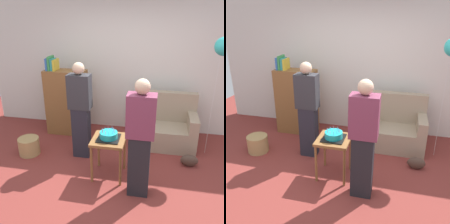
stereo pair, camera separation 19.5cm
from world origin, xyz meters
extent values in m
plane|color=maroon|center=(0.00, 0.00, 0.00)|extent=(8.00, 8.00, 0.00)
cube|color=silver|center=(0.00, 2.05, 1.35)|extent=(6.00, 0.10, 2.70)
cube|color=gray|center=(0.77, 1.38, 0.20)|extent=(1.10, 0.70, 0.40)
cube|color=gray|center=(0.77, 1.65, 0.68)|extent=(1.10, 0.16, 0.56)
cube|color=gray|center=(0.30, 1.38, 0.52)|extent=(0.16, 0.70, 0.24)
cube|color=gray|center=(1.24, 1.38, 0.52)|extent=(0.16, 0.70, 0.24)
cube|color=brown|center=(-1.18, 1.53, 0.65)|extent=(0.80, 0.36, 1.30)
cube|color=#3366B7|center=(-1.50, 1.53, 1.42)|extent=(0.04, 0.25, 0.23)
cube|color=#38934C|center=(-1.45, 1.53, 1.43)|extent=(0.04, 0.25, 0.26)
cube|color=teal|center=(-1.41, 1.53, 1.41)|extent=(0.05, 0.23, 0.22)
cube|color=gold|center=(-1.36, 1.53, 1.40)|extent=(0.04, 0.26, 0.21)
cube|color=brown|center=(-0.06, 0.26, 0.61)|extent=(0.48, 0.48, 0.04)
cylinder|color=brown|center=(-0.27, 0.05, 0.30)|extent=(0.04, 0.04, 0.59)
cylinder|color=brown|center=(0.15, 0.05, 0.30)|extent=(0.04, 0.04, 0.59)
cylinder|color=brown|center=(-0.27, 0.47, 0.30)|extent=(0.04, 0.04, 0.59)
cylinder|color=brown|center=(0.15, 0.47, 0.30)|extent=(0.04, 0.04, 0.59)
cube|color=black|center=(-0.06, 0.26, 0.64)|extent=(0.32, 0.32, 0.02)
cylinder|color=teal|center=(-0.06, 0.26, 0.69)|extent=(0.26, 0.26, 0.09)
cylinder|color=#EA668C|center=(0.02, 0.25, 0.77)|extent=(0.01, 0.01, 0.06)
cylinder|color=#66B2E5|center=(0.01, 0.30, 0.77)|extent=(0.01, 0.01, 0.05)
cylinder|color=#66B2E5|center=(-0.03, 0.34, 0.76)|extent=(0.01, 0.01, 0.05)
cylinder|color=#EA668C|center=(-0.08, 0.31, 0.77)|extent=(0.01, 0.01, 0.06)
cylinder|color=#66B2E5|center=(-0.12, 0.31, 0.76)|extent=(0.01, 0.01, 0.05)
cylinder|color=#66B2E5|center=(-0.15, 0.25, 0.77)|extent=(0.01, 0.01, 0.06)
cylinder|color=#EA668C|center=(-0.14, 0.21, 0.77)|extent=(0.01, 0.01, 0.06)
cylinder|color=#EA668C|center=(-0.09, 0.17, 0.76)|extent=(0.01, 0.01, 0.05)
cylinder|color=#66B2E5|center=(-0.04, 0.17, 0.77)|extent=(0.01, 0.01, 0.06)
cylinder|color=#66B2E5|center=(0.00, 0.21, 0.77)|extent=(0.01, 0.01, 0.06)
cube|color=#23232D|center=(-0.63, 0.74, 0.44)|extent=(0.28, 0.20, 0.88)
cube|color=#2D2D33|center=(-0.63, 0.74, 1.16)|extent=(0.36, 0.22, 0.56)
sphere|color=#D1A889|center=(-0.63, 0.74, 1.53)|extent=(0.19, 0.19, 0.19)
cube|color=black|center=(0.42, -0.05, 0.44)|extent=(0.28, 0.20, 0.88)
cube|color=#75334C|center=(0.42, -0.05, 1.16)|extent=(0.36, 0.22, 0.56)
sphere|color=#D1A889|center=(0.42, -0.05, 1.53)|extent=(0.19, 0.19, 0.19)
cylinder|color=#A88451|center=(-1.56, 0.59, 0.15)|extent=(0.36, 0.36, 0.30)
ellipsoid|color=#473328|center=(1.17, 0.75, 0.10)|extent=(0.28, 0.14, 0.20)
cylinder|color=silver|center=(1.49, 1.23, 0.92)|extent=(0.00, 0.00, 1.84)
camera|label=1|loc=(0.62, -2.87, 2.37)|focal=39.97mm
camera|label=2|loc=(0.81, -2.83, 2.37)|focal=39.97mm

